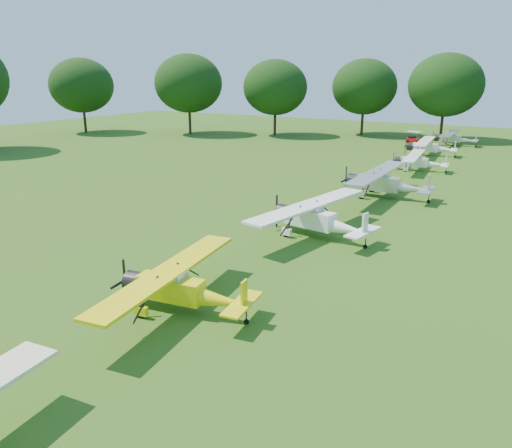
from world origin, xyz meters
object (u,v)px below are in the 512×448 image
(aircraft_2, at_px, (180,287))
(aircraft_3, at_px, (317,217))
(aircraft_6, at_px, (429,146))
(aircraft_5, at_px, (419,161))
(aircraft_4, at_px, (385,182))
(aircraft_7, at_px, (454,138))
(golf_cart, at_px, (413,139))

(aircraft_2, xyz_separation_m, aircraft_3, (0.89, 12.62, 0.13))
(aircraft_2, relative_size, aircraft_6, 1.01)
(aircraft_3, distance_m, aircraft_5, 25.87)
(aircraft_4, xyz_separation_m, aircraft_7, (-0.62, 35.14, -0.23))
(golf_cart, bearing_deg, aircraft_2, -81.39)
(aircraft_4, bearing_deg, aircraft_2, -93.85)
(aircraft_6, bearing_deg, golf_cart, 107.71)
(aircraft_7, xyz_separation_m, golf_cart, (-5.54, -0.08, -0.56))
(aircraft_4, distance_m, aircraft_7, 35.14)
(aircraft_3, distance_m, aircraft_7, 47.54)
(aircraft_6, distance_m, golf_cart, 11.61)
(aircraft_3, bearing_deg, aircraft_2, -84.17)
(aircraft_5, bearing_deg, aircraft_3, -96.37)
(aircraft_2, xyz_separation_m, aircraft_6, (-0.13, 49.39, -0.01))
(aircraft_2, bearing_deg, aircraft_5, 80.13)
(aircraft_7, relative_size, golf_cart, 4.72)
(aircraft_4, bearing_deg, aircraft_3, -93.28)
(aircraft_3, distance_m, golf_cart, 47.79)
(aircraft_4, xyz_separation_m, golf_cart, (-6.16, 35.06, -0.80))
(aircraft_7, bearing_deg, aircraft_4, -90.73)
(aircraft_2, xyz_separation_m, golf_cart, (-4.64, 60.07, -0.61))
(aircraft_3, height_order, aircraft_7, aircraft_3)
(aircraft_6, xyz_separation_m, golf_cart, (-4.51, 10.68, -0.59))
(aircraft_3, xyz_separation_m, aircraft_4, (0.63, 12.40, 0.06))
(aircraft_2, distance_m, aircraft_6, 49.39)
(aircraft_7, bearing_deg, aircraft_2, -92.60)
(aircraft_2, distance_m, golf_cart, 60.26)
(aircraft_2, bearing_deg, aircraft_4, 78.36)
(aircraft_2, xyz_separation_m, aircraft_5, (1.15, 38.48, -0.12))
(aircraft_3, bearing_deg, aircraft_5, 99.30)
(aircraft_5, distance_m, golf_cart, 22.36)
(aircraft_4, distance_m, aircraft_6, 24.43)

